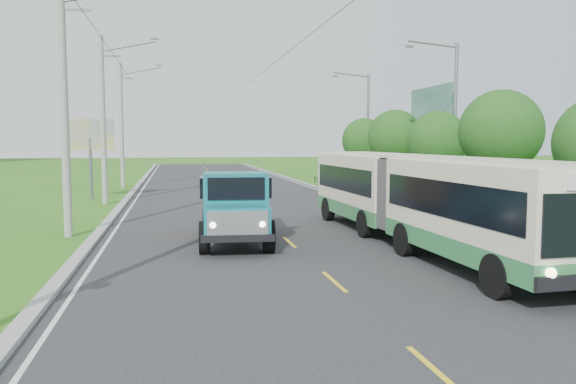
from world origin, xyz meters
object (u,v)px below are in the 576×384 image
object	(u,v)px
tree_back	(364,143)
dump_truck	(235,202)
pole_far	(122,125)
tree_third	(500,136)
planter_mid	(415,206)
pole_near	(65,107)
planter_near	(499,228)
planter_far	(366,193)
bus	(418,193)
streetlight_far	(366,127)
pole_mid	(103,119)
streetlight_mid	(452,120)
billboard_left	(90,140)
billboard_right	(431,117)
tree_fourth	(437,145)
tree_fifth	(395,140)

from	to	relation	value
tree_back	dump_truck	size ratio (longest dim) A/B	0.85
pole_far	tree_third	bearing A→B (deg)	-53.91
tree_third	planter_mid	distance (m)	7.04
pole_near	planter_near	xyz separation A→B (m)	(16.86, -3.00, -4.81)
planter_far	bus	bearing A→B (deg)	-103.53
pole_near	streetlight_far	size ratio (longest dim) A/B	1.10
pole_mid	streetlight_mid	size ratio (longest dim) A/B	1.10
tree_third	billboard_left	world-z (taller)	tree_third
pole_far	tree_back	xyz separation A→B (m)	(18.12, -6.86, -1.44)
streetlight_mid	billboard_right	bearing A→B (deg)	74.56
pole_far	planter_near	xyz separation A→B (m)	(16.86, -27.00, -4.81)
tree_third	bus	bearing A→B (deg)	-145.82
planter_mid	planter_near	bearing A→B (deg)	-90.00
pole_far	dump_truck	bearing A→B (deg)	-76.59
pole_mid	planter_near	xyz separation A→B (m)	(16.86, -15.00, -4.81)
pole_mid	planter_far	distance (m)	17.56
planter_far	billboard_left	bearing A→B (deg)	173.69
planter_near	planter_mid	size ratio (longest dim) A/B	1.00
pole_near	dump_truck	world-z (taller)	pole_near
planter_far	bus	size ratio (longest dim) A/B	0.04
dump_truck	streetlight_far	bearing A→B (deg)	64.13
billboard_right	planter_far	bearing A→B (deg)	151.61
tree_fourth	tree_fifth	world-z (taller)	tree_fifth
planter_near	planter_mid	world-z (taller)	same
dump_truck	planter_near	bearing A→B (deg)	1.63
pole_mid	planter_far	bearing A→B (deg)	3.39
tree_fifth	tree_back	distance (m)	6.00
billboard_left	bus	bearing A→B (deg)	-54.70
pole_far	tree_fifth	xyz separation A→B (m)	(18.12, -12.86, -1.24)
streetlight_far	planter_near	xyz separation A→B (m)	(-2.04, -22.00, -4.62)
pole_near	tree_fifth	world-z (taller)	pole_near
planter_far	billboard_left	xyz separation A→B (m)	(-18.10, 2.00, 3.58)
streetlight_mid	pole_far	bearing A→B (deg)	134.86
planter_mid	billboard_right	distance (m)	8.68
streetlight_mid	bus	world-z (taller)	streetlight_mid
pole_near	pole_mid	distance (m)	12.00
tree_back	tree_fourth	bearing A→B (deg)	-90.00
tree_fourth	billboard_left	world-z (taller)	tree_fourth
tree_third	billboard_left	size ratio (longest dim) A/B	1.15
dump_truck	tree_fourth	bearing A→B (deg)	37.32
billboard_left	billboard_right	xyz separation A→B (m)	(21.80, -4.00, 1.48)
planter_near	billboard_left	size ratio (longest dim) A/B	0.13
tree_fifth	billboard_right	bearing A→B (deg)	-3.30
pole_mid	streetlight_far	world-z (taller)	pole_mid
planter_near	planter_far	xyz separation A→B (m)	(0.00, 16.00, 0.00)
planter_far	streetlight_far	bearing A→B (deg)	71.20
pole_near	planter_far	bearing A→B (deg)	37.63
tree_fourth	planter_far	world-z (taller)	tree_fourth
tree_fourth	planter_mid	size ratio (longest dim) A/B	8.06
billboard_right	bus	world-z (taller)	billboard_right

